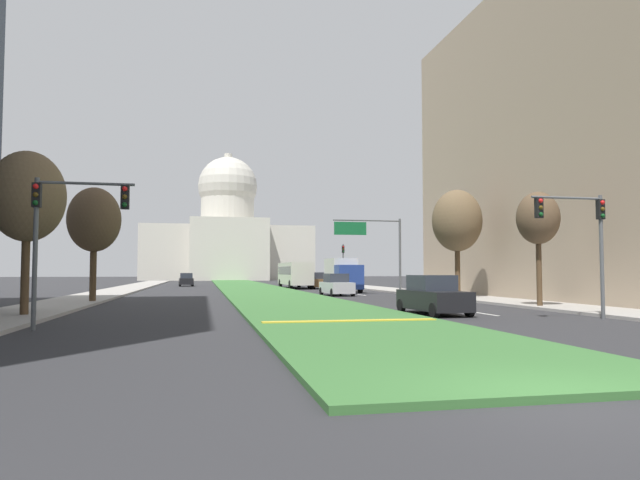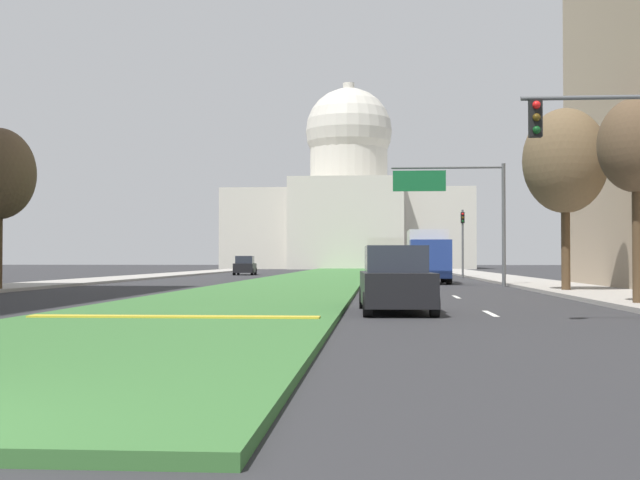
{
  "view_description": "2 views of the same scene",
  "coord_description": "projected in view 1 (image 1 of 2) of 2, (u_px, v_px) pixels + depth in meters",
  "views": [
    {
      "loc": [
        -5.4,
        -7.79,
        2.01
      ],
      "look_at": [
        2.94,
        32.6,
        4.26
      ],
      "focal_mm": 31.86,
      "sensor_mm": 36.0,
      "label": 1
    },
    {
      "loc": [
        4.61,
        -5.61,
        1.46
      ],
      "look_at": [
        0.57,
        51.37,
        2.77
      ],
      "focal_mm": 46.52,
      "sensor_mm": 36.0,
      "label": 2
    }
  ],
  "objects": [
    {
      "name": "ground_plane",
      "position": [
        248.0,
        287.0,
        68.59
      ],
      "size": [
        269.95,
        269.95,
        0.0
      ],
      "primitive_type": "plane",
      "color": "#2B2B2D"
    },
    {
      "name": "grass_median",
      "position": [
        253.0,
        288.0,
        62.6
      ],
      "size": [
        7.34,
        110.43,
        0.14
      ],
      "primitive_type": "cube",
      "color": "#386B33",
      "rests_on": "ground_plane"
    },
    {
      "name": "median_curb_nose",
      "position": [
        351.0,
        321.0,
        21.08
      ],
      "size": [
        6.61,
        0.5,
        0.04
      ],
      "primitive_type": "cube",
      "color": "gold",
      "rests_on": "grass_median"
    },
    {
      "name": "lane_dashes_right",
      "position": [
        340.0,
        292.0,
        54.68
      ],
      "size": [
        0.16,
        64.15,
        0.01
      ],
      "color": "silver",
      "rests_on": "ground_plane"
    },
    {
      "name": "sidewalk_left",
      "position": [
        116.0,
        291.0,
        53.87
      ],
      "size": [
        4.0,
        110.43,
        0.15
      ],
      "primitive_type": "cube",
      "color": "#9E9991",
      "rests_on": "ground_plane"
    },
    {
      "name": "sidewalk_right",
      "position": [
        387.0,
        289.0,
        59.32
      ],
      "size": [
        4.0,
        110.43,
        0.15
      ],
      "primitive_type": "cube",
      "color": "#9E9991",
      "rests_on": "ground_plane"
    },
    {
      "name": "midrise_block_right",
      "position": [
        590.0,
        143.0,
        41.76
      ],
      "size": [
        13.85,
        30.47,
        22.81
      ],
      "primitive_type": "cube",
      "color": "tan",
      "rests_on": "ground_plane"
    },
    {
      "name": "capitol_building",
      "position": [
        228.0,
        238.0,
        128.34
      ],
      "size": [
        36.91,
        24.11,
        28.85
      ],
      "color": "beige",
      "rests_on": "ground_plane"
    },
    {
      "name": "traffic_light_near_left",
      "position": [
        62.0,
        219.0,
        19.47
      ],
      "size": [
        3.34,
        0.35,
        5.2
      ],
      "color": "#515456",
      "rests_on": "ground_plane"
    },
    {
      "name": "traffic_light_near_right",
      "position": [
        583.0,
        228.0,
        23.66
      ],
      "size": [
        3.34,
        0.35,
        5.2
      ],
      "color": "#515456",
      "rests_on": "ground_plane"
    },
    {
      "name": "traffic_light_far_right",
      "position": [
        343.0,
        260.0,
        67.63
      ],
      "size": [
        0.28,
        0.35,
        5.2
      ],
      "color": "#515456",
      "rests_on": "ground_plane"
    },
    {
      "name": "overhead_guide_sign",
      "position": [
        375.0,
        240.0,
        48.32
      ],
      "size": [
        6.0,
        0.2,
        6.5
      ],
      "color": "#515456",
      "rests_on": "ground_plane"
    },
    {
      "name": "street_tree_left_near",
      "position": [
        27.0,
        197.0,
        24.53
      ],
      "size": [
        3.15,
        3.15,
        7.21
      ],
      "color": "#4C3823",
      "rests_on": "ground_plane"
    },
    {
      "name": "street_tree_right_near",
      "position": [
        538.0,
        219.0,
        30.65
      ],
      "size": [
        2.28,
        2.28,
        6.3
      ],
      "color": "#4C3823",
      "rests_on": "ground_plane"
    },
    {
      "name": "street_tree_left_mid",
      "position": [
        94.0,
        220.0,
        35.44
      ],
      "size": [
        3.23,
        3.23,
        7.24
      ],
      "color": "#4C3823",
      "rests_on": "ground_plane"
    },
    {
      "name": "street_tree_right_mid",
      "position": [
        457.0,
        221.0,
        40.91
      ],
      "size": [
        3.57,
        3.57,
        7.87
      ],
      "color": "#4C3823",
      "rests_on": "ground_plane"
    },
    {
      "name": "sedan_lead_stopped",
      "position": [
        433.0,
        296.0,
        26.32
      ],
      "size": [
        2.1,
        4.6,
        1.82
      ],
      "color": "black",
      "rests_on": "ground_plane"
    },
    {
      "name": "sedan_midblock",
      "position": [
        336.0,
        285.0,
        46.19
      ],
      "size": [
        2.1,
        4.38,
        1.79
      ],
      "color": "#BCBCC1",
      "rests_on": "ground_plane"
    },
    {
      "name": "sedan_distant",
      "position": [
        319.0,
        281.0,
        64.16
      ],
      "size": [
        2.08,
        4.71,
        1.84
      ],
      "color": "brown",
      "rests_on": "ground_plane"
    },
    {
      "name": "sedan_far_horizon",
      "position": [
        186.0,
        280.0,
        74.75
      ],
      "size": [
        2.06,
        4.35,
        1.73
      ],
      "color": "black",
      "rests_on": "ground_plane"
    },
    {
      "name": "box_truck_delivery",
      "position": [
        343.0,
        274.0,
        53.62
      ],
      "size": [
        2.4,
        6.4,
        3.2
      ],
      "color": "navy",
      "rests_on": "ground_plane"
    },
    {
      "name": "city_bus",
      "position": [
        295.0,
        273.0,
        65.93
      ],
      "size": [
        2.62,
        11.0,
        2.95
      ],
      "color": "beige",
      "rests_on": "ground_plane"
    }
  ]
}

